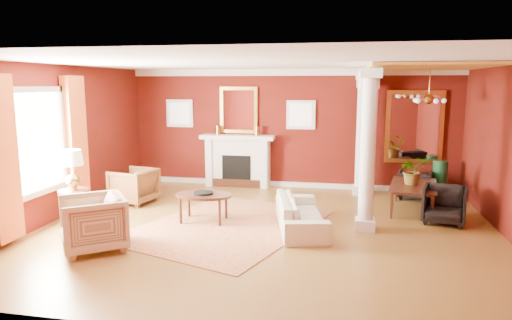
% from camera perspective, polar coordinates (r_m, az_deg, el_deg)
% --- Properties ---
extents(ground, '(8.00, 8.00, 0.00)m').
position_cam_1_polar(ground, '(8.17, 1.36, -8.66)').
color(ground, brown).
rests_on(ground, ground).
extents(room_shell, '(8.04, 7.04, 2.92)m').
position_cam_1_polar(room_shell, '(7.78, 1.42, 5.61)').
color(room_shell, '#5A0D0C').
rests_on(room_shell, ground).
extents(fireplace, '(1.85, 0.42, 1.29)m').
position_cam_1_polar(fireplace, '(11.43, -2.30, -0.08)').
color(fireplace, silver).
rests_on(fireplace, ground).
extents(overmantel_mirror, '(0.95, 0.07, 1.15)m').
position_cam_1_polar(overmantel_mirror, '(11.42, -2.18, 6.25)').
color(overmantel_mirror, gold).
rests_on(overmantel_mirror, fireplace).
extents(flank_window_left, '(0.70, 0.07, 0.70)m').
position_cam_1_polar(flank_window_left, '(11.88, -9.51, 5.78)').
color(flank_window_left, silver).
rests_on(flank_window_left, room_shell).
extents(flank_window_right, '(0.70, 0.07, 0.70)m').
position_cam_1_polar(flank_window_right, '(11.19, 5.62, 5.64)').
color(flank_window_right, silver).
rests_on(flank_window_right, room_shell).
extents(left_window, '(0.21, 2.55, 2.60)m').
position_cam_1_polar(left_window, '(8.82, -25.15, 1.29)').
color(left_window, white).
rests_on(left_window, room_shell).
extents(column_front, '(0.36, 0.36, 2.80)m').
position_cam_1_polar(column_front, '(8.04, 13.80, 1.24)').
color(column_front, silver).
rests_on(column_front, ground).
extents(column_back, '(0.36, 0.36, 2.80)m').
position_cam_1_polar(column_back, '(10.72, 13.11, 3.27)').
color(column_back, silver).
rests_on(column_back, ground).
extents(header_beam, '(0.30, 3.20, 0.32)m').
position_cam_1_polar(header_beam, '(9.56, 13.62, 9.69)').
color(header_beam, silver).
rests_on(header_beam, column_front).
extents(amber_ceiling, '(2.30, 3.40, 0.04)m').
position_cam_1_polar(amber_ceiling, '(9.54, 20.76, 10.85)').
color(amber_ceiling, gold).
rests_on(amber_ceiling, room_shell).
extents(dining_mirror, '(1.30, 0.07, 1.70)m').
position_cam_1_polar(dining_mirror, '(11.27, 19.17, 3.91)').
color(dining_mirror, gold).
rests_on(dining_mirror, room_shell).
extents(chandelier, '(0.60, 0.62, 0.75)m').
position_cam_1_polar(chandelier, '(9.60, 20.79, 7.12)').
color(chandelier, '#BE843B').
rests_on(chandelier, room_shell).
extents(crown_trim, '(8.00, 0.08, 0.16)m').
position_cam_1_polar(crown_trim, '(11.19, 4.41, 10.88)').
color(crown_trim, silver).
rests_on(crown_trim, room_shell).
extents(base_trim, '(8.00, 0.08, 0.12)m').
position_cam_1_polar(base_trim, '(11.46, 4.24, -3.05)').
color(base_trim, silver).
rests_on(base_trim, ground).
extents(rug, '(3.72, 4.27, 0.01)m').
position_cam_1_polar(rug, '(8.36, -3.56, -8.19)').
color(rug, maroon).
rests_on(rug, ground).
extents(sofa, '(0.96, 2.01, 0.76)m').
position_cam_1_polar(sofa, '(8.13, 5.65, -6.01)').
color(sofa, beige).
rests_on(sofa, ground).
extents(armchair_leopard, '(0.92, 0.96, 0.83)m').
position_cam_1_polar(armchair_leopard, '(10.15, -15.04, -2.94)').
color(armchair_leopard, black).
rests_on(armchair_leopard, ground).
extents(armchair_stripe, '(1.23, 1.25, 0.94)m').
position_cam_1_polar(armchair_stripe, '(7.50, -19.72, -7.13)').
color(armchair_stripe, tan).
rests_on(armchair_stripe, ground).
extents(coffee_table, '(1.06, 1.06, 0.53)m').
position_cam_1_polar(coffee_table, '(8.53, -6.57, -4.53)').
color(coffee_table, black).
rests_on(coffee_table, ground).
extents(coffee_book, '(0.17, 0.05, 0.23)m').
position_cam_1_polar(coffee_book, '(8.52, -6.91, -3.44)').
color(coffee_book, black).
rests_on(coffee_book, coffee_table).
extents(side_table, '(0.55, 0.55, 1.38)m').
position_cam_1_polar(side_table, '(8.87, -21.94, -1.80)').
color(side_table, black).
rests_on(side_table, ground).
extents(dining_table, '(0.80, 1.63, 0.87)m').
position_cam_1_polar(dining_table, '(9.71, 19.24, -3.58)').
color(dining_table, black).
rests_on(dining_table, ground).
extents(dining_chair_near, '(0.89, 0.86, 0.76)m').
position_cam_1_polar(dining_chair_near, '(9.10, 22.51, -4.99)').
color(dining_chair_near, black).
rests_on(dining_chair_near, ground).
extents(dining_chair_far, '(0.79, 0.76, 0.70)m').
position_cam_1_polar(dining_chair_far, '(10.81, 19.21, -2.75)').
color(dining_chair_far, black).
rests_on(dining_chair_far, ground).
extents(green_urn, '(0.36, 0.36, 0.86)m').
position_cam_1_polar(green_urn, '(11.09, 21.93, -2.68)').
color(green_urn, '#133C1E').
rests_on(green_urn, ground).
extents(potted_plant, '(0.71, 0.74, 0.45)m').
position_cam_1_polar(potted_plant, '(9.59, 19.08, 0.30)').
color(potted_plant, '#26591E').
rests_on(potted_plant, dining_table).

